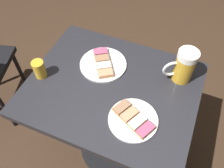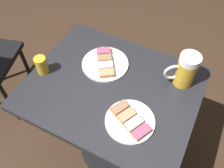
{
  "view_description": "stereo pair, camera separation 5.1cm",
  "coord_description": "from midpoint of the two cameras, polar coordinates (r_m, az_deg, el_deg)",
  "views": [
    {
      "loc": [
        -0.63,
        -0.26,
        1.62
      ],
      "look_at": [
        0.0,
        0.0,
        0.73
      ],
      "focal_mm": 38.25,
      "sensor_mm": 36.0,
      "label": 1
    },
    {
      "loc": [
        -0.61,
        -0.31,
        1.62
      ],
      "look_at": [
        0.0,
        0.0,
        0.73
      ],
      "focal_mm": 38.25,
      "sensor_mm": 36.0,
      "label": 2
    }
  ],
  "objects": [
    {
      "name": "plate_far",
      "position": [
        1.22,
        -3.32,
        4.84
      ],
      "size": [
        0.24,
        0.24,
        0.03
      ],
      "color": "white",
      "rests_on": "cafe_table"
    },
    {
      "name": "beer_glass_small",
      "position": [
        1.21,
        -18.14,
        3.37
      ],
      "size": [
        0.06,
        0.06,
        0.09
      ],
      "primitive_type": "cylinder",
      "color": "gold",
      "rests_on": "cafe_table"
    },
    {
      "name": "ground_plane",
      "position": [
        1.76,
        -0.85,
        -14.65
      ],
      "size": [
        6.0,
        6.0,
        0.0
      ],
      "primitive_type": "plane",
      "color": "#382619"
    },
    {
      "name": "plate_near",
      "position": [
        1.03,
        3.67,
        -8.44
      ],
      "size": [
        0.22,
        0.22,
        0.03
      ],
      "color": "white",
      "rests_on": "cafe_table"
    },
    {
      "name": "cafe_table",
      "position": [
        1.27,
        -1.15,
        -4.93
      ],
      "size": [
        0.66,
        0.81,
        0.71
      ],
      "color": "black",
      "rests_on": "ground_plane"
    },
    {
      "name": "beer_mug",
      "position": [
        1.15,
        15.56,
        4.12
      ],
      "size": [
        0.11,
        0.14,
        0.18
      ],
      "color": "gold",
      "rests_on": "cafe_table"
    }
  ]
}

